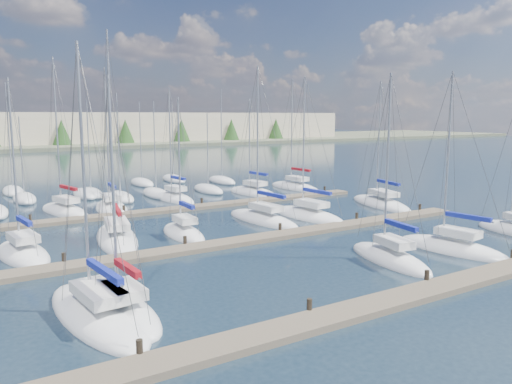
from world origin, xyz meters
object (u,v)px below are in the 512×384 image
sailboat_m (381,204)px  sailboat_k (263,219)px  sailboat_c (123,313)px  sailboat_e (452,248)px  sailboat_d (390,258)px  sailboat_j (183,233)px  sailboat_q (253,193)px  sailboat_l (308,216)px  sailboat_o (111,208)px  sailboat_i (117,238)px  sailboat_n (65,211)px  sailboat_r (295,187)px  sailboat_p (174,198)px  sailboat_b (97,314)px  sailboat_h (23,254)px

sailboat_m → sailboat_k: bearing=-165.7°
sailboat_c → sailboat_e: bearing=-5.1°
sailboat_d → sailboat_j: bearing=132.3°
sailboat_c → sailboat_q: (23.85, 27.54, -0.01)m
sailboat_c → sailboat_l: bearing=29.2°
sailboat_e → sailboat_o: (-15.51, 27.06, 0.01)m
sailboat_o → sailboat_i: sailboat_i is taller
sailboat_k → sailboat_n: (-13.84, 13.09, 0.01)m
sailboat_r → sailboat_o: bearing=-178.9°
sailboat_r → sailboat_p: 16.21m
sailboat_d → sailboat_c: bearing=-171.0°
sailboat_b → sailboat_m: bearing=17.8°
sailboat_h → sailboat_e: bearing=-36.7°
sailboat_n → sailboat_d: bearing=-75.2°
sailboat_n → sailboat_j: sailboat_n is taller
sailboat_e → sailboat_h: sailboat_e is taller
sailboat_l → sailboat_c: bearing=-151.8°
sailboat_o → sailboat_r: size_ratio=1.01×
sailboat_n → sailboat_b: bearing=-110.8°
sailboat_k → sailboat_i: sailboat_i is taller
sailboat_q → sailboat_j: sailboat_q is taller
sailboat_r → sailboat_h: bearing=-159.2°
sailboat_k → sailboat_d: sailboat_k is taller
sailboat_e → sailboat_n: 34.10m
sailboat_e → sailboat_h: bearing=142.5°
sailboat_l → sailboat_q: (2.84, 14.18, -0.00)m
sailboat_b → sailboat_d: sailboat_b is taller
sailboat_m → sailboat_q: (-7.25, 13.21, -0.00)m
sailboat_o → sailboat_m: 27.00m
sailboat_r → sailboat_n: size_ratio=0.94×
sailboat_q → sailboat_d: size_ratio=0.95×
sailboat_m → sailboat_d: size_ratio=1.07×
sailboat_m → sailboat_p: 21.91m
sailboat_b → sailboat_k: (17.64, 13.59, 0.02)m
sailboat_d → sailboat_e: bearing=4.8°
sailboat_b → sailboat_n: 26.95m
sailboat_e → sailboat_p: bearing=97.0°
sailboat_p → sailboat_n: sailboat_n is taller
sailboat_h → sailboat_d: size_ratio=0.99×
sailboat_p → sailboat_d: (2.63, -28.69, 0.00)m
sailboat_c → sailboat_k: 21.74m
sailboat_p → sailboat_h: bearing=-143.9°
sailboat_m → sailboat_c: bearing=-142.1°
sailboat_k → sailboat_n: sailboat_n is taller
sailboat_q → sailboat_i: 24.02m
sailboat_m → sailboat_i: 27.22m
sailboat_b → sailboat_l: sailboat_l is taller
sailboat_m → sailboat_j: 22.53m
sailboat_e → sailboat_k: 15.87m
sailboat_r → sailboat_k: sailboat_r is taller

